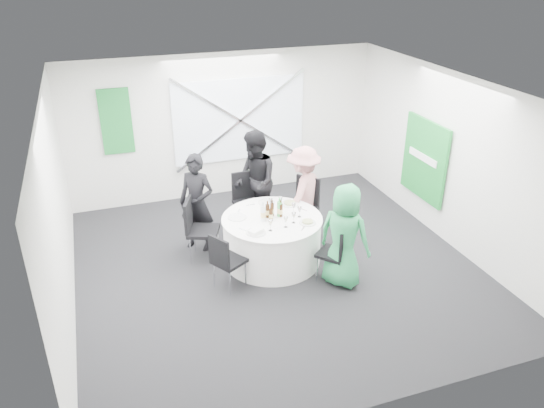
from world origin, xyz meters
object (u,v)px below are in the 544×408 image
object	(u,v)px
chair_back_left	(197,225)
person_man_back	(255,182)
chair_front_left	(225,258)
person_woman_pink	(303,192)
banquet_table	(272,239)
person_woman_green	(344,236)
person_man_back_left	(197,203)
green_water_bottle	(280,209)
chair_back	(246,196)
chair_back_right	(304,202)
clear_water_bottle	(263,213)
chair_front_right	(338,250)

from	to	relation	value
chair_back_left	person_man_back	size ratio (longest dim) A/B	0.58
chair_front_left	person_woman_pink	xyz separation A→B (m)	(1.68, 1.19, 0.27)
banquet_table	person_woman_green	size ratio (longest dim) A/B	0.99
person_man_back_left	green_water_bottle	world-z (taller)	person_man_back_left
person_woman_green	person_man_back_left	bearing A→B (deg)	5.95
chair_back_left	person_woman_green	xyz separation A→B (m)	(1.86, -1.37, 0.18)
chair_back	chair_back_right	xyz separation A→B (m)	(0.87, -0.54, -0.00)
chair_back_left	chair_front_left	xyz separation A→B (m)	(0.20, -0.96, -0.08)
chair_front_left	person_woman_pink	bearing A→B (deg)	-85.12
chair_back_right	clear_water_bottle	xyz separation A→B (m)	(-0.97, -0.70, 0.28)
person_woman_green	green_water_bottle	size ratio (longest dim) A/B	5.19
banquet_table	person_woman_green	bearing A→B (deg)	-50.00
chair_back	green_water_bottle	bearing A→B (deg)	-83.67
person_man_back	chair_front_right	bearing A→B (deg)	21.99
chair_front_left	green_water_bottle	world-z (taller)	green_water_bottle
chair_back_right	person_man_back_left	distance (m)	1.84
chair_back_right	person_man_back	size ratio (longest dim) A/B	0.57
banquet_table	chair_back_right	distance (m)	1.08
chair_front_left	person_woman_pink	distance (m)	2.08
person_woman_pink	green_water_bottle	xyz separation A→B (m)	(-0.66, -0.64, 0.08)
chair_front_left	person_woman_pink	size ratio (longest dim) A/B	0.56
person_man_back_left	chair_back_right	bearing A→B (deg)	34.45
banquet_table	green_water_bottle	distance (m)	0.52
banquet_table	person_man_back_left	xyz separation A→B (m)	(-1.00, 0.80, 0.44)
chair_back_right	chair_front_left	xyz separation A→B (m)	(-1.71, -1.19, -0.08)
chair_back_left	person_woman_green	bearing A→B (deg)	-104.15
chair_back_right	green_water_bottle	xyz separation A→B (m)	(-0.68, -0.65, 0.28)
person_woman_pink	clear_water_bottle	size ratio (longest dim) A/B	5.10
banquet_table	chair_back	distance (m)	1.23
chair_back_right	clear_water_bottle	bearing A→B (deg)	-93.53
chair_back_right	person_man_back_left	xyz separation A→B (m)	(-1.82, 0.13, 0.21)
chair_back	banquet_table	bearing A→B (deg)	-90.00
person_man_back	green_water_bottle	size ratio (longest dim) A/B	5.85
person_man_back_left	person_woman_pink	xyz separation A→B (m)	(1.79, -0.13, -0.02)
person_woman_pink	chair_back	bearing A→B (deg)	-72.83
chair_back_right	person_woman_green	bearing A→B (deg)	-40.80
person_woman_pink	green_water_bottle	size ratio (longest dim) A/B	5.23
chair_back_right	chair_back	bearing A→B (deg)	-161.08
chair_back_left	person_woman_green	world-z (taller)	person_woman_green
chair_front_right	person_woman_green	bearing A→B (deg)	88.32
person_man_back_left	person_woman_pink	distance (m)	1.80
person_woman_pink	clear_water_bottle	world-z (taller)	person_woman_pink
person_man_back	person_woman_pink	bearing A→B (deg)	60.07
chair_back	chair_front_left	world-z (taller)	chair_back
green_water_bottle	person_woman_green	bearing A→B (deg)	-55.77
chair_back	person_man_back	distance (m)	0.33
chair_back	chair_front_right	xyz separation A→B (m)	(0.78, -2.06, -0.07)
person_man_back	clear_water_bottle	distance (m)	1.20
chair_back	chair_back_right	size ratio (longest dim) A/B	1.00
chair_back	person_man_back	bearing A→B (deg)	-26.42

